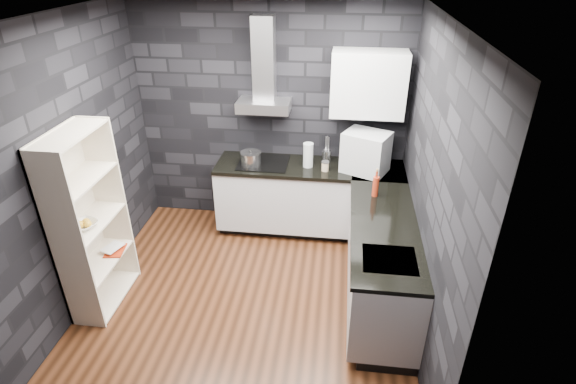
% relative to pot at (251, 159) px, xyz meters
% --- Properties ---
extents(ground, '(3.20, 3.20, 0.00)m').
position_rel_pot_xyz_m(ground, '(0.18, -1.23, -0.98)').
color(ground, '#492514').
extents(ceiling, '(3.20, 3.20, 0.00)m').
position_rel_pot_xyz_m(ceiling, '(0.18, -1.23, 1.72)').
color(ceiling, white).
extents(wall_back, '(3.20, 0.05, 2.70)m').
position_rel_pot_xyz_m(wall_back, '(0.18, 0.40, 0.37)').
color(wall_back, black).
rests_on(wall_back, ground).
extents(wall_front, '(3.20, 0.05, 2.70)m').
position_rel_pot_xyz_m(wall_front, '(0.18, -2.85, 0.37)').
color(wall_front, black).
rests_on(wall_front, ground).
extents(wall_left, '(0.05, 3.20, 2.70)m').
position_rel_pot_xyz_m(wall_left, '(-1.44, -1.23, 0.37)').
color(wall_left, black).
rests_on(wall_left, ground).
extents(wall_right, '(0.05, 3.20, 2.70)m').
position_rel_pot_xyz_m(wall_right, '(1.81, -1.23, 0.37)').
color(wall_right, black).
rests_on(wall_right, ground).
extents(toekick_back, '(2.18, 0.50, 0.10)m').
position_rel_pot_xyz_m(toekick_back, '(0.68, 0.11, -0.93)').
color(toekick_back, black).
rests_on(toekick_back, ground).
extents(toekick_right, '(0.50, 1.78, 0.10)m').
position_rel_pot_xyz_m(toekick_right, '(1.52, -1.13, -0.93)').
color(toekick_right, black).
rests_on(toekick_right, ground).
extents(counter_back_cab, '(2.20, 0.60, 0.76)m').
position_rel_pot_xyz_m(counter_back_cab, '(0.68, 0.07, -0.50)').
color(counter_back_cab, silver).
rests_on(counter_back_cab, ground).
extents(counter_right_cab, '(0.60, 1.80, 0.76)m').
position_rel_pot_xyz_m(counter_right_cab, '(1.48, -1.13, -0.50)').
color(counter_right_cab, silver).
rests_on(counter_right_cab, ground).
extents(counter_back_top, '(2.20, 0.62, 0.04)m').
position_rel_pot_xyz_m(counter_back_top, '(0.68, 0.06, -0.10)').
color(counter_back_top, black).
rests_on(counter_back_top, counter_back_cab).
extents(counter_right_top, '(0.62, 1.80, 0.04)m').
position_rel_pot_xyz_m(counter_right_top, '(1.47, -1.13, -0.10)').
color(counter_right_top, black).
rests_on(counter_right_top, counter_right_cab).
extents(counter_corner_top, '(0.62, 0.62, 0.04)m').
position_rel_pot_xyz_m(counter_corner_top, '(1.48, 0.07, -0.10)').
color(counter_corner_top, black).
rests_on(counter_corner_top, counter_right_cab).
extents(hood_body, '(0.60, 0.34, 0.12)m').
position_rel_pot_xyz_m(hood_body, '(0.13, 0.20, 0.58)').
color(hood_body, '#B4B3B8').
rests_on(hood_body, wall_back).
extents(hood_chimney, '(0.24, 0.20, 0.90)m').
position_rel_pot_xyz_m(hood_chimney, '(0.13, 0.27, 1.09)').
color(hood_chimney, '#B4B3B8').
rests_on(hood_chimney, hood_body).
extents(upper_cabinet, '(0.80, 0.35, 0.70)m').
position_rel_pot_xyz_m(upper_cabinet, '(1.28, 0.20, 0.87)').
color(upper_cabinet, silver).
rests_on(upper_cabinet, wall_back).
extents(cooktop, '(0.58, 0.50, 0.01)m').
position_rel_pot_xyz_m(cooktop, '(0.13, 0.07, -0.07)').
color(cooktop, black).
rests_on(cooktop, counter_back_top).
extents(sink_rim, '(0.44, 0.40, 0.01)m').
position_rel_pot_xyz_m(sink_rim, '(1.48, -1.63, -0.09)').
color(sink_rim, '#B4B3B8').
rests_on(sink_rim, counter_right_top).
extents(pot, '(0.24, 0.24, 0.14)m').
position_rel_pot_xyz_m(pot, '(0.00, 0.00, 0.00)').
color(pot, silver).
rests_on(pot, cooktop).
extents(glass_vase, '(0.15, 0.15, 0.29)m').
position_rel_pot_xyz_m(glass_vase, '(0.66, 0.05, 0.06)').
color(glass_vase, silver).
rests_on(glass_vase, counter_back_top).
extents(storage_jar, '(0.10, 0.10, 0.10)m').
position_rel_pot_xyz_m(storage_jar, '(0.87, -0.04, -0.03)').
color(storage_jar, '#CAB08C').
rests_on(storage_jar, counter_back_top).
extents(utensil_crock, '(0.13, 0.13, 0.14)m').
position_rel_pot_xyz_m(utensil_crock, '(0.87, 0.21, -0.01)').
color(utensil_crock, silver).
rests_on(utensil_crock, counter_back_top).
extents(appliance_garage, '(0.59, 0.53, 0.48)m').
position_rel_pot_xyz_m(appliance_garage, '(1.31, 0.01, 0.14)').
color(appliance_garage, silver).
rests_on(appliance_garage, counter_back_top).
extents(red_bottle, '(0.08, 0.08, 0.21)m').
position_rel_pot_xyz_m(red_bottle, '(1.41, -0.56, 0.03)').
color(red_bottle, '#9B2B15').
rests_on(red_bottle, counter_right_top).
extents(bookshelf, '(0.40, 0.82, 1.80)m').
position_rel_pot_xyz_m(bookshelf, '(-1.24, -1.42, -0.08)').
color(bookshelf, beige).
rests_on(bookshelf, ground).
extents(fruit_bowl, '(0.29, 0.29, 0.06)m').
position_rel_pot_xyz_m(fruit_bowl, '(-1.24, -1.51, -0.04)').
color(fruit_bowl, silver).
rests_on(fruit_bowl, bookshelf).
extents(book_red, '(0.18, 0.05, 0.24)m').
position_rel_pot_xyz_m(book_red, '(-1.25, -1.26, -0.41)').
color(book_red, '#9C250B').
rests_on(book_red, bookshelf).
extents(book_second, '(0.15, 0.07, 0.20)m').
position_rel_pot_xyz_m(book_second, '(-1.25, -1.22, -0.39)').
color(book_second, '#B2B2B2').
rests_on(book_second, bookshelf).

